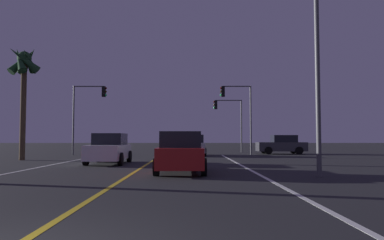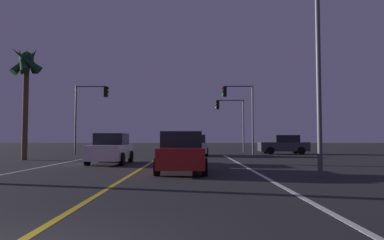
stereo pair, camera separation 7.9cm
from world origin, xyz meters
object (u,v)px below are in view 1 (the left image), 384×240
Objects in this scene: street_lamp_right_near at (302,38)px; car_lead_same_lane at (181,153)px; palm_tree_left_mid at (24,69)px; traffic_light_near_right at (237,104)px; traffic_light_near_left at (89,104)px; car_oncoming at (109,149)px; car_crossing_side at (282,145)px; car_ahead_far at (193,146)px; traffic_light_far_right at (228,113)px.

car_lead_same_lane is at bearing -18.74° from street_lamp_right_near.
traffic_light_near_right is at bearing 25.57° from palm_tree_left_mid.
street_lamp_right_near reaches higher than traffic_light_near_left.
car_lead_same_lane is 0.57× the size of palm_tree_left_mid.
car_oncoming is 8.81m from palm_tree_left_mid.
car_crossing_side is at bearing 24.43° from palm_tree_left_mid.
street_lamp_right_near is at bearing -165.89° from car_ahead_far.
car_ahead_far is 0.52× the size of street_lamp_right_near.
car_oncoming is at bearing -37.71° from street_lamp_right_near.
traffic_light_far_right is at bearing -89.09° from street_lamp_right_near.
car_crossing_side is at bearing 132.97° from car_oncoming.
car_oncoming is (-4.80, -8.98, 0.00)m from car_ahead_far.
street_lamp_right_near is at bearing 77.78° from car_crossing_side.
car_crossing_side is 0.81× the size of traffic_light_far_right.
traffic_light_near_left is 21.48m from street_lamp_right_near.
traffic_light_near_right is (-4.24, -1.57, 3.53)m from car_crossing_side.
palm_tree_left_mid reaches higher than traffic_light_near_right.
traffic_light_near_left is at bearing 72.55° from palm_tree_left_mid.
traffic_light_near_left is 0.78× the size of palm_tree_left_mid.
traffic_light_near_right is at bearing -69.77° from car_ahead_far.
car_lead_same_lane is 21.73m from traffic_light_far_right.
street_lamp_right_near is 1.09× the size of palm_tree_left_mid.
traffic_light_near_left is at bearing -158.28° from car_oncoming.
car_lead_same_lane is 16.58m from traffic_light_near_right.
car_ahead_far is 5.35m from traffic_light_near_right.
car_ahead_far is 10.19m from car_oncoming.
street_lamp_right_near reaches higher than car_lead_same_lane.
car_lead_same_lane is at bearing 38.45° from car_oncoming.
car_oncoming is 11.92m from street_lamp_right_near.
traffic_light_near_right is at bearing 0.00° from traffic_light_near_left.
car_oncoming is (-12.82, -11.94, 0.00)m from car_crossing_side.
car_lead_same_lane is 6.58m from street_lamp_right_near.
car_lead_same_lane is (-0.67, -14.19, 0.00)m from car_ahead_far.
traffic_light_near_left is 0.72× the size of street_lamp_right_near.
street_lamp_right_near is (3.96, -15.76, 4.40)m from car_ahead_far.
car_lead_same_lane is at bearing -62.05° from traffic_light_near_left.
car_crossing_side is at bearing 5.28° from traffic_light_near_left.
traffic_light_far_right is at bearing 23.69° from traffic_light_near_left.
car_crossing_side is at bearing -26.86° from car_lead_same_lane.
street_lamp_right_near is (8.76, -6.78, 4.40)m from car_oncoming.
traffic_light_near_right is (4.44, 15.58, 3.53)m from car_lead_same_lane.
traffic_light_near_right is (3.77, 1.39, 3.53)m from car_ahead_far.
car_oncoming is at bearing 62.10° from traffic_light_far_right.
traffic_light_near_right is (8.57, 10.37, 3.53)m from car_oncoming.
street_lamp_right_near reaches higher than car_crossing_side.
car_crossing_side is at bearing 138.32° from traffic_light_far_right.
street_lamp_right_near is (12.90, -17.15, 0.87)m from traffic_light_near_left.
car_oncoming is 11.71m from traffic_light_near_left.
palm_tree_left_mid reaches higher than car_crossing_side.
traffic_light_near_left is (-8.94, 1.39, 3.53)m from car_ahead_far.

